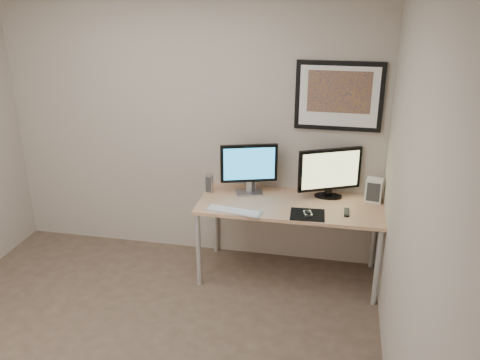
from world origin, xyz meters
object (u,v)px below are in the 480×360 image
(desk, at_px, (290,210))
(speaker_right, at_px, (252,182))
(keyboard, at_px, (233,211))
(fan_unit, at_px, (374,190))
(speaker_left, at_px, (210,183))
(monitor_large, at_px, (249,167))
(monitor_tv, at_px, (330,172))
(framed_art, at_px, (339,96))

(desk, bearing_deg, speaker_right, 152.26)
(keyboard, bearing_deg, speaker_right, 89.44)
(speaker_right, bearing_deg, fan_unit, -3.42)
(speaker_left, bearing_deg, desk, -1.56)
(desk, xyz_separation_m, keyboard, (-0.45, -0.28, 0.07))
(monitor_large, relative_size, keyboard, 1.06)
(monitor_tv, distance_m, keyboard, 0.93)
(desk, height_order, fan_unit, fan_unit)
(monitor_tv, bearing_deg, speaker_left, 159.30)
(monitor_tv, bearing_deg, desk, -173.99)
(framed_art, relative_size, fan_unit, 3.48)
(framed_art, height_order, keyboard, framed_art)
(framed_art, distance_m, speaker_right, 1.09)
(speaker_left, height_order, fan_unit, fan_unit)
(framed_art, relative_size, monitor_large, 1.50)
(framed_art, bearing_deg, monitor_tv, -103.64)
(fan_unit, bearing_deg, monitor_large, -167.53)
(desk, distance_m, fan_unit, 0.75)
(desk, xyz_separation_m, speaker_right, (-0.38, 0.20, 0.16))
(fan_unit, bearing_deg, keyboard, -148.26)
(desk, height_order, keyboard, keyboard)
(desk, xyz_separation_m, monitor_tv, (0.32, 0.20, 0.31))
(monitor_large, bearing_deg, fan_unit, -15.49)
(desk, xyz_separation_m, speaker_left, (-0.76, 0.10, 0.15))
(desk, bearing_deg, keyboard, -148.47)
(monitor_tv, bearing_deg, keyboard, -174.07)
(monitor_tv, height_order, speaker_left, monitor_tv)
(framed_art, distance_m, speaker_left, 1.39)
(monitor_large, relative_size, speaker_right, 2.62)
(desk, xyz_separation_m, fan_unit, (0.71, 0.18, 0.17))
(speaker_right, bearing_deg, monitor_tv, -2.65)
(desk, distance_m, speaker_left, 0.78)
(monitor_tv, bearing_deg, speaker_right, 154.20)
(speaker_left, xyz_separation_m, fan_unit, (1.47, 0.08, 0.02))
(framed_art, xyz_separation_m, speaker_right, (-0.73, -0.13, -0.80))
(monitor_tv, distance_m, speaker_right, 0.71)
(monitor_large, bearing_deg, monitor_tv, -13.04)
(desk, height_order, monitor_tv, monitor_tv)
(framed_art, xyz_separation_m, monitor_large, (-0.75, -0.19, -0.63))
(monitor_tv, distance_m, fan_unit, 0.42)
(monitor_large, height_order, speaker_right, monitor_large)
(keyboard, relative_size, fan_unit, 2.19)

